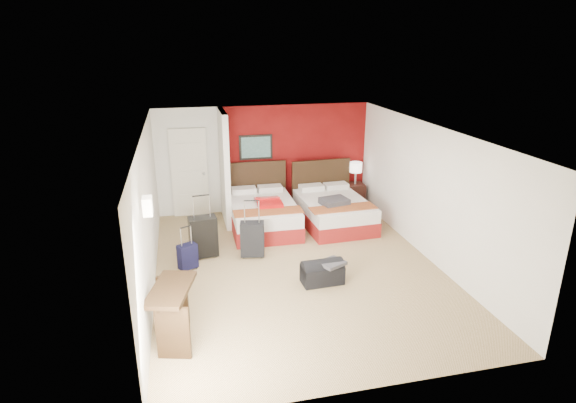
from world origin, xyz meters
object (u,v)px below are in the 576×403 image
object	(u,v)px
bed_right	(334,212)
suitcase_black	(203,238)
suitcase_charcoal	(252,240)
desk	(173,314)
nightstand	(354,195)
red_suitcase_open	(268,202)
bed_left	(263,216)
table_lamp	(356,173)
duffel_bag	(322,273)
suitcase_navy	(188,258)

from	to	relation	value
bed_right	suitcase_black	bearing A→B (deg)	-163.58
suitcase_charcoal	desk	size ratio (longest dim) A/B	0.67
nightstand	suitcase_black	bearing A→B (deg)	-151.42
suitcase_black	red_suitcase_open	bearing A→B (deg)	28.80
bed_left	table_lamp	bearing A→B (deg)	20.62
bed_left	suitcase_charcoal	xyz separation A→B (m)	(-0.45, -1.33, 0.03)
desk	red_suitcase_open	bearing A→B (deg)	76.28
suitcase_charcoal	duffel_bag	distance (m)	1.64
nightstand	suitcase_black	xyz separation A→B (m)	(-3.78, -2.00, 0.09)
suitcase_black	duffel_bag	bearing A→B (deg)	-45.08
red_suitcase_open	suitcase_navy	size ratio (longest dim) A/B	1.59
bed_left	duffel_bag	distance (m)	2.69
bed_right	suitcase_black	distance (m)	3.09
desk	bed_right	bearing A→B (deg)	61.25
duffel_bag	desk	distance (m)	2.69
red_suitcase_open	duffel_bag	size ratio (longest dim) A/B	1.03
suitcase_black	desk	bearing A→B (deg)	-108.95
desk	suitcase_navy	bearing A→B (deg)	98.72
suitcase_charcoal	suitcase_navy	size ratio (longest dim) A/B	1.45
nightstand	duffel_bag	size ratio (longest dim) A/B	0.86
red_suitcase_open	suitcase_navy	bearing A→B (deg)	-137.25
nightstand	suitcase_charcoal	xyz separation A→B (m)	(-2.88, -2.20, 0.03)
bed_left	bed_right	bearing A→B (deg)	-3.81
suitcase_navy	desk	distance (m)	2.12
table_lamp	desk	size ratio (longest dim) A/B	0.55
table_lamp	suitcase_black	world-z (taller)	table_lamp
duffel_bag	bed_left	bearing A→B (deg)	98.72
suitcase_charcoal	desk	world-z (taller)	desk
duffel_bag	table_lamp	bearing A→B (deg)	58.78
bed_left	duffel_bag	xyz separation A→B (m)	(0.54, -2.63, -0.12)
bed_left	nightstand	bearing A→B (deg)	20.62
table_lamp	suitcase_black	size ratio (longest dim) A/B	0.70
bed_right	duffel_bag	size ratio (longest dim) A/B	2.82
suitcase_navy	desk	xyz separation A→B (m)	(-0.25, -2.10, 0.18)
bed_left	suitcase_navy	world-z (taller)	bed_left
bed_left	table_lamp	size ratio (longest dim) A/B	3.70
bed_left	nightstand	xyz separation A→B (m)	(2.43, 0.87, 0.00)
nightstand	suitcase_navy	distance (m)	4.79
bed_right	table_lamp	xyz separation A→B (m)	(0.86, 1.00, 0.57)
suitcase_black	suitcase_navy	world-z (taller)	suitcase_black
bed_left	suitcase_charcoal	size ratio (longest dim) A/B	3.02
table_lamp	suitcase_charcoal	xyz separation A→B (m)	(-2.88, -2.20, -0.53)
bed_left	table_lamp	distance (m)	2.64
suitcase_black	suitcase_navy	distance (m)	0.59
red_suitcase_open	desk	bearing A→B (deg)	-116.92
bed_left	bed_right	world-z (taller)	bed_left
desk	bed_left	bearing A→B (deg)	78.15
suitcase_navy	desk	size ratio (longest dim) A/B	0.46
red_suitcase_open	suitcase_black	bearing A→B (deg)	-142.34
suitcase_black	duffel_bag	xyz separation A→B (m)	(1.89, -1.50, -0.21)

